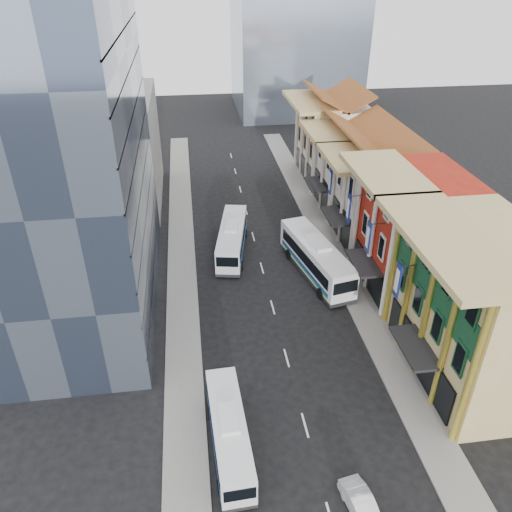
{
  "coord_description": "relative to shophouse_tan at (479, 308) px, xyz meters",
  "views": [
    {
      "loc": [
        -6.78,
        -22.42,
        28.84
      ],
      "look_at": [
        -1.3,
        17.23,
        4.48
      ],
      "focal_mm": 35.0,
      "sensor_mm": 36.0,
      "label": 1
    }
  ],
  "objects": [
    {
      "name": "office_block_far",
      "position": [
        -30.0,
        37.0,
        1.0
      ],
      "size": [
        10.0,
        18.0,
        14.0
      ],
      "primitive_type": "cube",
      "color": "gray",
      "rests_on": "ground"
    },
    {
      "name": "sidewalk_right",
      "position": [
        -5.5,
        17.0,
        -5.92
      ],
      "size": [
        3.0,
        90.0,
        0.15
      ],
      "primitive_type": "cube",
      "color": "slate",
      "rests_on": "ground"
    },
    {
      "name": "shophouse_cream_mid",
      "position": [
        0.0,
        30.5,
        -1.0
      ],
      "size": [
        8.0,
        9.0,
        10.0
      ],
      "primitive_type": "cube",
      "color": "silver",
      "rests_on": "ground"
    },
    {
      "name": "shophouse_cream_near",
      "position": [
        0.0,
        21.5,
        -1.0
      ],
      "size": [
        8.0,
        9.0,
        10.0
      ],
      "primitive_type": "cube",
      "color": "silver",
      "rests_on": "ground"
    },
    {
      "name": "sidewalk_left",
      "position": [
        -22.5,
        17.0,
        -5.92
      ],
      "size": [
        3.0,
        90.0,
        0.15
      ],
      "primitive_type": "cube",
      "color": "slate",
      "rests_on": "ground"
    },
    {
      "name": "shophouse_red",
      "position": [
        0.0,
        12.0,
        0.0
      ],
      "size": [
        8.0,
        10.0,
        12.0
      ],
      "primitive_type": "cube",
      "color": "#A42212",
      "rests_on": "ground"
    },
    {
      "name": "bus_right",
      "position": [
        -8.64,
        15.09,
        -3.99
      ],
      "size": [
        5.45,
        12.88,
        4.02
      ],
      "primitive_type": null,
      "rotation": [
        0.0,
        0.0,
        0.21
      ],
      "color": "white",
      "rests_on": "ground"
    },
    {
      "name": "office_tower",
      "position": [
        -31.0,
        14.0,
        9.0
      ],
      "size": [
        12.0,
        26.0,
        30.0
      ],
      "primitive_type": "cube",
      "color": "#424E68",
      "rests_on": "ground"
    },
    {
      "name": "bus_left_near",
      "position": [
        -19.5,
        -5.11,
        -4.46
      ],
      "size": [
        2.64,
        9.67,
        3.07
      ],
      "primitive_type": null,
      "rotation": [
        0.0,
        0.0,
        0.04
      ],
      "color": "silver",
      "rests_on": "ground"
    },
    {
      "name": "ground",
      "position": [
        -14.0,
        -5.0,
        -6.0
      ],
      "size": [
        200.0,
        200.0,
        0.0
      ],
      "primitive_type": "plane",
      "color": "black",
      "rests_on": "ground"
    },
    {
      "name": "bus_left_far",
      "position": [
        -16.8,
        20.78,
        -4.21
      ],
      "size": [
        4.61,
        11.45,
        3.58
      ],
      "primitive_type": null,
      "rotation": [
        0.0,
        0.0,
        -0.18
      ],
      "color": "silver",
      "rests_on": "ground"
    },
    {
      "name": "shophouse_cream_far",
      "position": [
        0.0,
        41.0,
        -0.5
      ],
      "size": [
        8.0,
        12.0,
        11.0
      ],
      "primitive_type": "cube",
      "color": "silver",
      "rests_on": "ground"
    },
    {
      "name": "sedan_right",
      "position": [
        -12.09,
        -10.91,
        -5.34
      ],
      "size": [
        2.08,
        4.17,
        1.31
      ],
      "primitive_type": "imported",
      "rotation": [
        0.0,
        0.0,
        0.18
      ],
      "color": "silver",
      "rests_on": "ground"
    },
    {
      "name": "sedan_left",
      "position": [
        -19.5,
        -5.69,
        -5.21
      ],
      "size": [
        2.0,
        4.71,
        1.58
      ],
      "primitive_type": "imported",
      "rotation": [
        0.0,
        0.0,
        0.03
      ],
      "color": "silver",
      "rests_on": "ground"
    },
    {
      "name": "shophouse_tan",
      "position": [
        0.0,
        0.0,
        0.0
      ],
      "size": [
        8.0,
        14.0,
        12.0
      ],
      "primitive_type": "cube",
      "color": "tan",
      "rests_on": "ground"
    }
  ]
}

